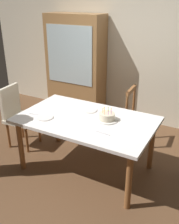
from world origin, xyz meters
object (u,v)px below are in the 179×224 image
at_px(chair_spindle_back, 119,117).
at_px(birthday_cake, 107,117).
at_px(plate_near_celebrant, 45,117).
at_px(plate_far_side, 89,110).
at_px(chair_upholstered, 17,113).
at_px(dining_table, 86,124).
at_px(china_cabinet, 76,66).

bearing_deg(chair_spindle_back, birthday_cake, -79.46).
distance_m(plate_near_celebrant, plate_far_side, 0.61).
bearing_deg(chair_upholstered, chair_spindle_back, 29.78).
distance_m(birthday_cake, chair_upholstered, 1.53).
bearing_deg(dining_table, chair_spindle_back, 82.51).
distance_m(plate_near_celebrant, chair_spindle_back, 1.27).
distance_m(plate_far_side, chair_upholstered, 1.20).
height_order(birthday_cake, plate_far_side, birthday_cake).
xyz_separation_m(birthday_cake, chair_spindle_back, (-0.14, 0.76, -0.34)).
height_order(chair_upholstered, china_cabinet, china_cabinet).
bearing_deg(chair_upholstered, china_cabinet, 84.15).
distance_m(dining_table, birthday_cake, 0.29).
bearing_deg(birthday_cake, chair_spindle_back, 100.54).
bearing_deg(plate_far_side, plate_near_celebrant, -129.50).
distance_m(birthday_cake, plate_far_side, 0.37).
bearing_deg(birthday_cake, plate_near_celebrant, -156.38).
bearing_deg(plate_far_side, dining_table, -69.88).
xyz_separation_m(dining_table, chair_spindle_back, (0.11, 0.84, -0.22)).
relative_size(dining_table, plate_far_side, 7.84).
distance_m(dining_table, plate_near_celebrant, 0.54).
distance_m(birthday_cake, plate_near_celebrant, 0.79).
distance_m(birthday_cake, chair_spindle_back, 0.85).
bearing_deg(china_cabinet, plate_near_celebrant, -70.80).
bearing_deg(chair_spindle_back, china_cabinet, 149.50).
relative_size(plate_far_side, china_cabinet, 0.12).
bearing_deg(plate_far_side, chair_spindle_back, 72.06).
xyz_separation_m(birthday_cake, chair_upholstered, (-1.50, -0.02, -0.27)).
xyz_separation_m(dining_table, plate_near_celebrant, (-0.47, -0.24, 0.09)).
xyz_separation_m(plate_near_celebrant, china_cabinet, (-0.62, 1.79, 0.19)).
bearing_deg(chair_spindle_back, dining_table, -97.49).
bearing_deg(china_cabinet, plate_far_side, -52.55).
xyz_separation_m(dining_table, birthday_cake, (0.25, 0.08, 0.12)).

